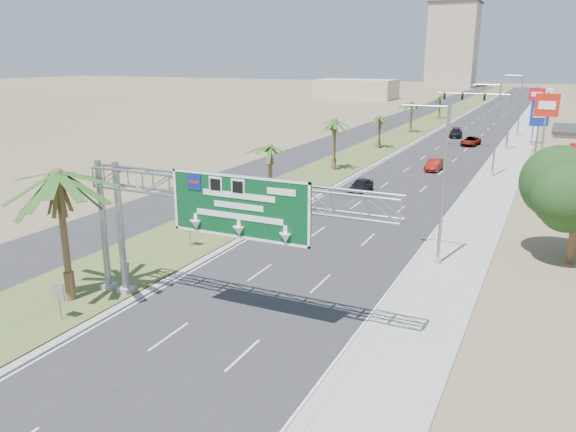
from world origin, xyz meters
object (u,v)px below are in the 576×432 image
at_px(sign_gantry, 215,200).
at_px(signal_mast, 494,115).
at_px(car_left_lane, 361,186).
at_px(car_mid_lane, 435,165).
at_px(car_far, 456,133).
at_px(pole_sign_blue, 540,116).
at_px(palm_near, 57,175).
at_px(car_right_lane, 471,141).
at_px(pole_sign_red_far, 536,99).
at_px(pole_sign_red_near, 546,110).

xyz_separation_m(sign_gantry, signal_mast, (6.23, 62.05, -1.21)).
bearing_deg(car_left_lane, car_mid_lane, 74.58).
bearing_deg(car_far, pole_sign_blue, -68.85).
bearing_deg(palm_near, car_left_lane, 78.82).
bearing_deg(car_left_lane, palm_near, -100.31).
height_order(sign_gantry, pole_sign_blue, pole_sign_blue).
xyz_separation_m(car_mid_lane, car_right_lane, (0.95, 21.60, -0.02)).
bearing_deg(car_mid_lane, pole_sign_red_far, 73.93).
distance_m(car_right_lane, car_far, 8.91).
xyz_separation_m(palm_near, pole_sign_blue, (20.61, 49.58, -0.65)).
relative_size(car_right_lane, pole_sign_red_far, 0.54).
distance_m(palm_near, pole_sign_blue, 53.70).
height_order(sign_gantry, car_far, sign_gantry).
bearing_deg(car_left_lane, pole_sign_blue, 53.29).
height_order(car_mid_lane, car_right_lane, car_mid_lane).
height_order(palm_near, signal_mast, palm_near).
height_order(palm_near, car_left_lane, palm_near).
xyz_separation_m(palm_near, pole_sign_red_near, (21.30, 45.69, 0.33)).
distance_m(sign_gantry, car_far, 73.05).
height_order(car_far, pole_sign_blue, pole_sign_blue).
bearing_deg(sign_gantry, car_right_lane, 87.29).
distance_m(car_mid_lane, car_far, 29.90).
relative_size(car_left_lane, pole_sign_red_near, 0.43).
relative_size(car_far, pole_sign_blue, 0.58).
distance_m(pole_sign_red_near, pole_sign_red_far, 24.98).
bearing_deg(pole_sign_red_far, car_left_lane, -108.41).
bearing_deg(palm_near, pole_sign_red_near, 65.00).
xyz_separation_m(signal_mast, pole_sign_red_near, (6.93, -18.29, 2.41)).
bearing_deg(signal_mast, sign_gantry, -95.74).
xyz_separation_m(pole_sign_red_near, pole_sign_red_far, (-1.96, 24.90, -0.47)).
bearing_deg(car_mid_lane, sign_gantry, -89.31).
bearing_deg(car_left_lane, car_far, 88.78).
distance_m(car_far, pole_sign_red_near, 32.79).
relative_size(car_mid_lane, car_far, 0.83).
bearing_deg(car_right_lane, sign_gantry, -85.95).
relative_size(car_left_lane, car_far, 0.82).
xyz_separation_m(pole_sign_red_near, pole_sign_blue, (-0.69, 3.89, -0.97)).
relative_size(car_far, pole_sign_red_far, 0.57).
relative_size(car_right_lane, car_far, 0.95).
bearing_deg(car_right_lane, car_left_lane, -91.38).
bearing_deg(pole_sign_red_near, car_mid_lane, -176.39).
bearing_deg(sign_gantry, palm_near, -166.68).
relative_size(sign_gantry, car_right_lane, 3.61).
xyz_separation_m(palm_near, car_far, (7.68, 74.78, -6.22)).
bearing_deg(sign_gantry, car_mid_lane, 87.20).
xyz_separation_m(sign_gantry, pole_sign_blue, (12.47, 47.65, 0.23)).
distance_m(car_far, pole_sign_red_far, 13.81).
xyz_separation_m(palm_near, pole_sign_red_far, (19.34, 70.58, -0.14)).
height_order(car_mid_lane, pole_sign_blue, pole_sign_blue).
relative_size(pole_sign_blue, pole_sign_red_far, 0.97).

